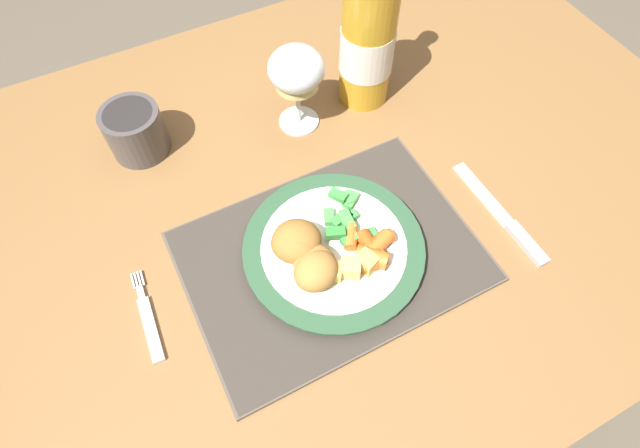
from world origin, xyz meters
TOP-DOWN VIEW (x-y plane):
  - ground_plane at (0.00, 0.00)m, footprint 6.00×6.00m
  - dining_table at (0.00, 0.00)m, footprint 1.23×0.85m
  - placemat at (-0.04, -0.10)m, footprint 0.37×0.27m
  - dinner_plate at (-0.04, -0.10)m, footprint 0.23×0.23m
  - breaded_croquettes at (-0.08, -0.10)m, footprint 0.08×0.12m
  - green_beans_pile at (-0.01, -0.08)m, footprint 0.07×0.10m
  - glazed_carrots at (-0.00, -0.13)m, footprint 0.06×0.08m
  - fork at (-0.28, -0.08)m, footprint 0.02×0.13m
  - table_knife at (0.20, -0.17)m, footprint 0.02×0.19m
  - wine_glass at (0.03, 0.13)m, footprint 0.08×0.08m
  - bottle at (0.15, 0.14)m, footprint 0.08×0.08m
  - roast_potatoes at (-0.03, -0.14)m, footprint 0.07×0.04m
  - drinking_cup at (-0.21, 0.19)m, footprint 0.09×0.09m

SIDE VIEW (x-z plane):
  - ground_plane at x=0.00m, z-range 0.00..0.00m
  - dining_table at x=0.00m, z-range 0.27..1.01m
  - fork at x=-0.28m, z-range 0.74..0.75m
  - table_knife at x=0.20m, z-range 0.74..0.75m
  - placemat at x=-0.04m, z-range 0.74..0.75m
  - dinner_plate at x=-0.04m, z-range 0.75..0.77m
  - green_beans_pile at x=-0.01m, z-range 0.76..0.78m
  - glazed_carrots at x=0.00m, z-range 0.76..0.79m
  - roast_potatoes at x=-0.03m, z-range 0.77..0.79m
  - drinking_cup at x=-0.21m, z-range 0.74..0.82m
  - breaded_croquettes at x=-0.08m, z-range 0.76..0.81m
  - wine_glass at x=0.03m, z-range 0.77..0.91m
  - bottle at x=0.15m, z-range 0.71..1.00m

